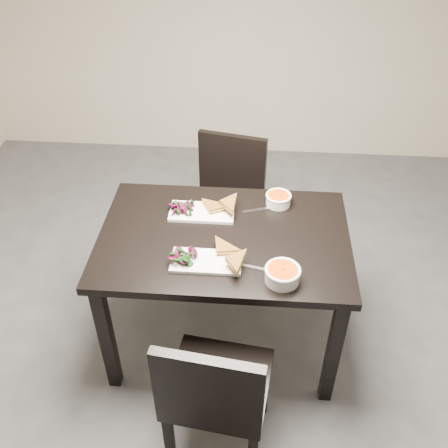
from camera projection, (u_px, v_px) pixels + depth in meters
name	position (u px, v px, depth m)	size (l,w,h in m)	color
ground	(284.00, 406.00, 2.55)	(5.00, 5.00, 0.00)	#47474C
room_shell	(333.00, 39.00, 1.41)	(5.02, 5.02, 2.81)	beige
table	(224.00, 251.00, 2.49)	(1.20, 0.80, 0.75)	black
chair_near	(215.00, 392.00, 2.07)	(0.47, 0.47, 0.85)	black
chair_far	(227.00, 196.00, 3.13)	(0.50, 0.50, 0.85)	black
plate_near	(206.00, 261.00, 2.27)	(0.31, 0.16, 0.02)	white
sandwich_near	(221.00, 254.00, 2.26)	(0.16, 0.12, 0.05)	#A46422
salad_near	(184.00, 255.00, 2.26)	(0.10, 0.09, 0.04)	black
soup_bowl_near	(283.00, 274.00, 2.17)	(0.16, 0.16, 0.07)	white
cutlery_near	(250.00, 266.00, 2.26)	(0.18, 0.02, 0.00)	silver
plate_far	(202.00, 212.00, 2.56)	(0.32, 0.16, 0.02)	white
sandwich_far	(214.00, 209.00, 2.52)	(0.16, 0.12, 0.05)	#A46422
salad_far	(182.00, 206.00, 2.54)	(0.10, 0.09, 0.04)	black
soup_bowl_far	(278.00, 199.00, 2.60)	(0.13, 0.13, 0.06)	white
cutlery_far	(259.00, 209.00, 2.58)	(0.18, 0.02, 0.00)	silver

